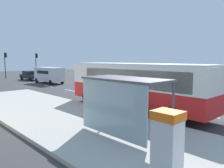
{
  "coord_description": "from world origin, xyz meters",
  "views": [
    {
      "loc": [
        -13.13,
        -6.82,
        3.5
      ],
      "look_at": [
        -1.0,
        5.88,
        1.5
      ],
      "focal_mm": 35.14,
      "sensor_mm": 36.0,
      "label": 1
    }
  ],
  "objects": [
    {
      "name": "ticket_machine",
      "position": [
        -8.07,
        -3.7,
        1.17
      ],
      "size": [
        0.66,
        0.76,
        1.94
      ],
      "color": "silver",
      "rests_on": "sidewalk_platform"
    },
    {
      "name": "sidewalk_platform",
      "position": [
        -6.4,
        2.0,
        0.09
      ],
      "size": [
        6.2,
        30.0,
        0.18
      ],
      "primitive_type": "cube",
      "color": "#ADAAA3",
      "rests_on": "ground"
    },
    {
      "name": "traffic_light_median",
      "position": [
        0.4,
        35.3,
        3.14
      ],
      "size": [
        0.49,
        0.28,
        4.71
      ],
      "color": "#2D2D2D",
      "rests_on": "ground"
    },
    {
      "name": "bus_shelter",
      "position": [
        -6.41,
        -0.28,
        2.1
      ],
      "size": [
        1.8,
        4.0,
        2.5
      ],
      "color": "#4C4C51",
      "rests_on": "sidewalk_platform"
    },
    {
      "name": "recycling_bin_blue",
      "position": [
        -4.2,
        1.56,
        0.66
      ],
      "size": [
        0.52,
        0.52,
        0.95
      ],
      "primitive_type": "cylinder",
      "color": "blue",
      "rests_on": "sidewalk_platform"
    },
    {
      "name": "white_van",
      "position": [
        2.2,
        22.5,
        1.34
      ],
      "size": [
        2.21,
        5.28,
        2.3
      ],
      "color": "silver",
      "rests_on": "ground"
    },
    {
      "name": "recycling_bin_yellow",
      "position": [
        -4.2,
        2.26,
        0.66
      ],
      "size": [
        0.52,
        0.52,
        0.95
      ],
      "primitive_type": "cylinder",
      "color": "yellow",
      "rests_on": "sidewalk_platform"
    },
    {
      "name": "lane_stripe_seg_1",
      "position": [
        0.25,
        -1.0,
        0.01
      ],
      "size": [
        0.16,
        2.2,
        0.01
      ],
      "primitive_type": "cube",
      "color": "silver",
      "rests_on": "ground"
    },
    {
      "name": "lane_stripe_seg_5",
      "position": [
        0.25,
        19.0,
        0.01
      ],
      "size": [
        0.16,
        2.2,
        0.01
      ],
      "primitive_type": "cube",
      "color": "silver",
      "rests_on": "ground"
    },
    {
      "name": "bus",
      "position": [
        -1.71,
        2.9,
        1.84
      ],
      "size": [
        2.63,
        11.03,
        3.21
      ],
      "color": "red",
      "rests_on": "ground"
    },
    {
      "name": "lane_stripe_seg_7",
      "position": [
        0.25,
        29.0,
        0.01
      ],
      "size": [
        0.16,
        2.2,
        0.01
      ],
      "primitive_type": "cube",
      "color": "silver",
      "rests_on": "ground"
    },
    {
      "name": "traffic_light_near_side",
      "position": [
        5.5,
        33.7,
        3.1
      ],
      "size": [
        0.49,
        0.28,
        4.64
      ],
      "color": "#2D2D2D",
      "rests_on": "ground"
    },
    {
      "name": "lane_stripe_seg_4",
      "position": [
        0.25,
        14.0,
        0.01
      ],
      "size": [
        0.16,
        2.2,
        0.01
      ],
      "primitive_type": "cube",
      "color": "silver",
      "rests_on": "ground"
    },
    {
      "name": "sedan_near",
      "position": [
        2.3,
        29.21,
        0.79
      ],
      "size": [
        2.03,
        4.49,
        1.52
      ],
      "color": "black",
      "rests_on": "ground"
    },
    {
      "name": "lane_stripe_seg_6",
      "position": [
        0.25,
        24.0,
        0.01
      ],
      "size": [
        0.16,
        2.2,
        0.01
      ],
      "primitive_type": "cube",
      "color": "silver",
      "rests_on": "ground"
    },
    {
      "name": "lane_stripe_seg_3",
      "position": [
        0.25,
        9.0,
        0.01
      ],
      "size": [
        0.16,
        2.2,
        0.01
      ],
      "primitive_type": "cube",
      "color": "silver",
      "rests_on": "ground"
    },
    {
      "name": "ground_plane",
      "position": [
        0.0,
        14.0,
        -0.02
      ],
      "size": [
        56.0,
        92.0,
        0.04
      ],
      "primitive_type": "cube",
      "color": "#38383A"
    },
    {
      "name": "lane_stripe_seg_2",
      "position": [
        0.25,
        4.0,
        0.01
      ],
      "size": [
        0.16,
        2.2,
        0.01
      ],
      "primitive_type": "cube",
      "color": "silver",
      "rests_on": "ground"
    }
  ]
}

